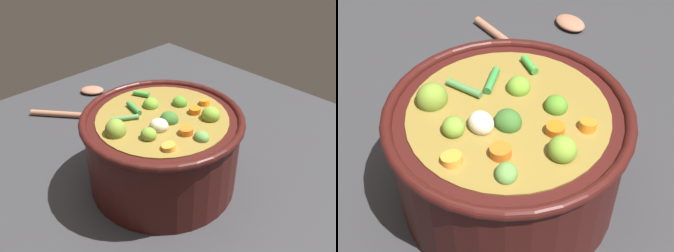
% 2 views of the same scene
% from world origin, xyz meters
% --- Properties ---
extents(ground_plane, '(1.10, 1.10, 0.00)m').
position_xyz_m(ground_plane, '(0.00, 0.00, 0.00)').
color(ground_plane, '#2D2D30').
extents(cooking_pot, '(0.30, 0.30, 0.17)m').
position_xyz_m(cooking_pot, '(-0.00, -0.00, 0.08)').
color(cooking_pot, '#38110F').
rests_on(cooking_pot, ground_plane).
extents(wooden_spoon, '(0.23, 0.22, 0.02)m').
position_xyz_m(wooden_spoon, '(0.06, 0.37, 0.01)').
color(wooden_spoon, '#99634B').
rests_on(wooden_spoon, ground_plane).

